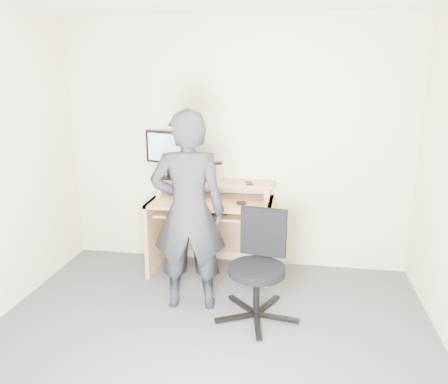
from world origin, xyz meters
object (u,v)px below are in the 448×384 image
(desk, at_px, (213,217))
(office_chair, at_px, (259,262))
(monitor, at_px, (168,150))
(person, at_px, (189,212))

(desk, xyz_separation_m, office_chair, (0.54, -0.83, -0.07))
(desk, height_order, monitor, monitor)
(monitor, height_order, office_chair, monitor)
(monitor, xyz_separation_m, office_chair, (1.01, -0.93, -0.73))
(desk, height_order, office_chair, desk)
(desk, distance_m, person, 0.83)
(monitor, distance_m, office_chair, 1.55)
(desk, relative_size, monitor, 2.38)
(office_chair, height_order, person, person)
(desk, bearing_deg, person, -93.83)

